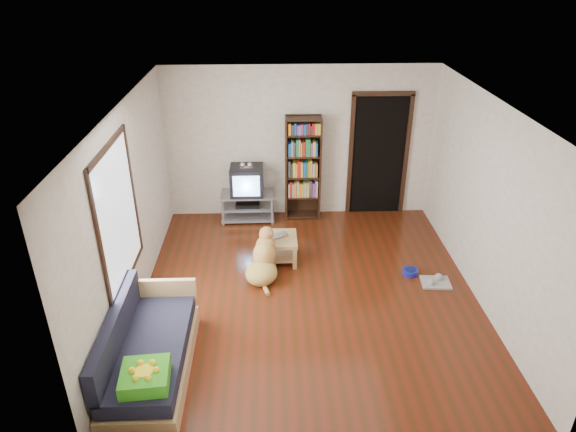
{
  "coord_description": "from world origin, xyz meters",
  "views": [
    {
      "loc": [
        -0.5,
        -5.73,
        4.15
      ],
      "look_at": [
        -0.27,
        0.6,
        0.9
      ],
      "focal_mm": 32.0,
      "sensor_mm": 36.0,
      "label": 1
    }
  ],
  "objects_px": {
    "laptop": "(278,237)",
    "dog": "(263,261)",
    "green_cushion": "(145,377)",
    "sofa": "(148,353)",
    "bookshelf": "(303,163)",
    "grey_rag": "(436,283)",
    "tv_stand": "(248,205)",
    "crt_tv": "(247,180)",
    "coffee_table": "(278,244)",
    "dog_bowl": "(410,272)"
  },
  "relations": [
    {
      "from": "coffee_table",
      "to": "dog",
      "type": "distance_m",
      "value": 0.48
    },
    {
      "from": "grey_rag",
      "to": "crt_tv",
      "type": "bearing_deg",
      "value": 142.32
    },
    {
      "from": "sofa",
      "to": "coffee_table",
      "type": "xyz_separation_m",
      "value": [
        1.47,
        2.26,
        0.02
      ]
    },
    {
      "from": "bookshelf",
      "to": "green_cushion",
      "type": "bearing_deg",
      "value": -112.64
    },
    {
      "from": "coffee_table",
      "to": "sofa",
      "type": "bearing_deg",
      "value": -123.04
    },
    {
      "from": "crt_tv",
      "to": "sofa",
      "type": "relative_size",
      "value": 0.32
    },
    {
      "from": "grey_rag",
      "to": "dog",
      "type": "xyz_separation_m",
      "value": [
        -2.42,
        0.27,
        0.25
      ]
    },
    {
      "from": "crt_tv",
      "to": "coffee_table",
      "type": "bearing_deg",
      "value": -70.24
    },
    {
      "from": "grey_rag",
      "to": "crt_tv",
      "type": "relative_size",
      "value": 0.69
    },
    {
      "from": "dog_bowl",
      "to": "grey_rag",
      "type": "bearing_deg",
      "value": -39.81
    },
    {
      "from": "grey_rag",
      "to": "coffee_table",
      "type": "xyz_separation_m",
      "value": [
        -2.2,
        0.7,
        0.27
      ]
    },
    {
      "from": "laptop",
      "to": "coffee_table",
      "type": "height_order",
      "value": "laptop"
    },
    {
      "from": "dog_bowl",
      "to": "coffee_table",
      "type": "xyz_separation_m",
      "value": [
        -1.9,
        0.45,
        0.24
      ]
    },
    {
      "from": "green_cushion",
      "to": "grey_rag",
      "type": "xyz_separation_m",
      "value": [
        3.55,
        2.16,
        -0.48
      ]
    },
    {
      "from": "tv_stand",
      "to": "bookshelf",
      "type": "bearing_deg",
      "value": 5.63
    },
    {
      "from": "sofa",
      "to": "dog",
      "type": "relative_size",
      "value": 2.03
    },
    {
      "from": "green_cushion",
      "to": "dog_bowl",
      "type": "distance_m",
      "value": 4.07
    },
    {
      "from": "laptop",
      "to": "tv_stand",
      "type": "bearing_deg",
      "value": 82.42
    },
    {
      "from": "green_cushion",
      "to": "bookshelf",
      "type": "relative_size",
      "value": 0.25
    },
    {
      "from": "crt_tv",
      "to": "dog",
      "type": "height_order",
      "value": "crt_tv"
    },
    {
      "from": "laptop",
      "to": "dog",
      "type": "height_order",
      "value": "dog"
    },
    {
      "from": "tv_stand",
      "to": "grey_rag",
      "type": "bearing_deg",
      "value": -37.38
    },
    {
      "from": "coffee_table",
      "to": "crt_tv",
      "type": "bearing_deg",
      "value": 109.76
    },
    {
      "from": "tv_stand",
      "to": "crt_tv",
      "type": "relative_size",
      "value": 1.55
    },
    {
      "from": "green_cushion",
      "to": "crt_tv",
      "type": "xyz_separation_m",
      "value": [
        0.85,
        4.24,
        0.25
      ]
    },
    {
      "from": "green_cushion",
      "to": "coffee_table",
      "type": "height_order",
      "value": "green_cushion"
    },
    {
      "from": "laptop",
      "to": "crt_tv",
      "type": "distance_m",
      "value": 1.54
    },
    {
      "from": "green_cushion",
      "to": "sofa",
      "type": "xyz_separation_m",
      "value": [
        -0.12,
        0.59,
        -0.24
      ]
    },
    {
      "from": "crt_tv",
      "to": "tv_stand",
      "type": "bearing_deg",
      "value": -90.0
    },
    {
      "from": "bookshelf",
      "to": "dog",
      "type": "height_order",
      "value": "bookshelf"
    },
    {
      "from": "laptop",
      "to": "grey_rag",
      "type": "height_order",
      "value": "laptop"
    },
    {
      "from": "green_cushion",
      "to": "sofa",
      "type": "height_order",
      "value": "sofa"
    },
    {
      "from": "green_cushion",
      "to": "dog",
      "type": "bearing_deg",
      "value": 60.05
    },
    {
      "from": "tv_stand",
      "to": "coffee_table",
      "type": "bearing_deg",
      "value": -69.95
    },
    {
      "from": "green_cushion",
      "to": "bookshelf",
      "type": "height_order",
      "value": "bookshelf"
    },
    {
      "from": "tv_stand",
      "to": "coffee_table",
      "type": "height_order",
      "value": "tv_stand"
    },
    {
      "from": "laptop",
      "to": "dog_bowl",
      "type": "xyz_separation_m",
      "value": [
        1.9,
        -0.42,
        -0.37
      ]
    },
    {
      "from": "dog_bowl",
      "to": "coffee_table",
      "type": "height_order",
      "value": "coffee_table"
    },
    {
      "from": "dog_bowl",
      "to": "grey_rag",
      "type": "relative_size",
      "value": 0.55
    },
    {
      "from": "grey_rag",
      "to": "bookshelf",
      "type": "xyz_separation_m",
      "value": [
        -1.75,
        2.16,
        0.99
      ]
    },
    {
      "from": "laptop",
      "to": "crt_tv",
      "type": "bearing_deg",
      "value": 82.14
    },
    {
      "from": "green_cushion",
      "to": "tv_stand",
      "type": "bearing_deg",
      "value": 73.6
    },
    {
      "from": "laptop",
      "to": "grey_rag",
      "type": "distance_m",
      "value": 2.34
    },
    {
      "from": "laptop",
      "to": "dog",
      "type": "bearing_deg",
      "value": -146.25
    },
    {
      "from": "grey_rag",
      "to": "green_cushion",
      "type": "bearing_deg",
      "value": -148.71
    },
    {
      "from": "green_cushion",
      "to": "sofa",
      "type": "distance_m",
      "value": 0.65
    },
    {
      "from": "green_cushion",
      "to": "laptop",
      "type": "bearing_deg",
      "value": 59.46
    },
    {
      "from": "grey_rag",
      "to": "coffee_table",
      "type": "bearing_deg",
      "value": 162.43
    },
    {
      "from": "green_cushion",
      "to": "crt_tv",
      "type": "height_order",
      "value": "crt_tv"
    },
    {
      "from": "dog",
      "to": "coffee_table",
      "type": "bearing_deg",
      "value": 62.73
    }
  ]
}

